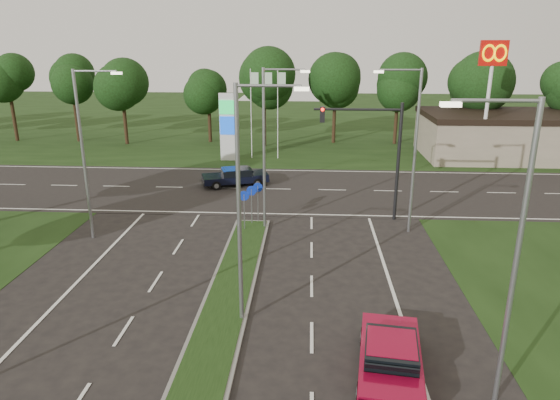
{
  "coord_description": "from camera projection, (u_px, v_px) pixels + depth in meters",
  "views": [
    {
      "loc": [
        3.29,
        -10.84,
        10.31
      ],
      "look_at": [
        1.77,
        14.53,
        2.2
      ],
      "focal_mm": 32.0,
      "sensor_mm": 36.0,
      "label": 1
    }
  ],
  "objects": [
    {
      "name": "streetlight_right_far",
      "position": [
        412.0,
        143.0,
        26.8
      ],
      "size": [
        2.53,
        0.22,
        9.0
      ],
      "rotation": [
        0.0,
        0.0,
        3.14
      ],
      "color": "gray",
      "rests_on": "ground"
    },
    {
      "name": "streetlight_median_near",
      "position": [
        244.0,
        195.0,
        17.73
      ],
      "size": [
        2.53,
        0.22,
        9.0
      ],
      "color": "gray",
      "rests_on": "ground"
    },
    {
      "name": "treeline_far",
      "position": [
        279.0,
        78.0,
        49.52
      ],
      "size": [
        6.0,
        6.0,
        9.9
      ],
      "color": "black",
      "rests_on": "ground"
    },
    {
      "name": "median_signs",
      "position": [
        251.0,
        198.0,
        28.7
      ],
      "size": [
        1.16,
        1.76,
        2.38
      ],
      "color": "gray",
      "rests_on": "ground"
    },
    {
      "name": "red_sedan",
      "position": [
        390.0,
        357.0,
        15.92
      ],
      "size": [
        2.53,
        4.91,
        1.29
      ],
      "rotation": [
        0.0,
        0.0,
        -0.13
      ],
      "color": "maroon",
      "rests_on": "ground"
    },
    {
      "name": "cross_road",
      "position": [
        264.0,
        189.0,
        36.45
      ],
      "size": [
        160.0,
        12.0,
        0.02
      ],
      "primitive_type": "cube",
      "color": "black",
      "rests_on": "ground"
    },
    {
      "name": "streetlight_median_far",
      "position": [
        268.0,
        142.0,
        27.24
      ],
      "size": [
        2.53,
        0.22,
        9.0
      ],
      "color": "gray",
      "rests_on": "ground"
    },
    {
      "name": "streetlight_right_near",
      "position": [
        511.0,
        244.0,
        13.48
      ],
      "size": [
        2.53,
        0.22,
        9.0
      ],
      "rotation": [
        0.0,
        0.0,
        3.14
      ],
      "color": "gray",
      "rests_on": "ground"
    },
    {
      "name": "navy_sedan",
      "position": [
        235.0,
        176.0,
        37.14
      ],
      "size": [
        5.13,
        3.3,
        1.31
      ],
      "rotation": [
        0.0,
        0.0,
        1.88
      ],
      "color": "black",
      "rests_on": "ground"
    },
    {
      "name": "gas_pylon",
      "position": [
        230.0,
        125.0,
        44.3
      ],
      "size": [
        5.8,
        1.26,
        8.0
      ],
      "color": "silver",
      "rests_on": "ground"
    },
    {
      "name": "streetlight_left_far",
      "position": [
        86.0,
        147.0,
        25.87
      ],
      "size": [
        2.53,
        0.22,
        9.0
      ],
      "color": "gray",
      "rests_on": "ground"
    },
    {
      "name": "verge_far",
      "position": [
        285.0,
        123.0,
        65.93
      ],
      "size": [
        160.0,
        50.0,
        0.02
      ],
      "primitive_type": "cube",
      "color": "black",
      "rests_on": "ground"
    },
    {
      "name": "commercial_building",
      "position": [
        512.0,
        136.0,
        46.0
      ],
      "size": [
        16.0,
        9.0,
        4.0
      ],
      "primitive_type": "cube",
      "color": "gray",
      "rests_on": "ground"
    },
    {
      "name": "median_kerb",
      "position": [
        212.0,
        349.0,
        17.41
      ],
      "size": [
        2.0,
        26.0,
        0.12
      ],
      "primitive_type": "cube",
      "color": "slate",
      "rests_on": "ground"
    },
    {
      "name": "traffic_signal",
      "position": [
        377.0,
        143.0,
        28.92
      ],
      "size": [
        5.1,
        0.42,
        7.0
      ],
      "color": "black",
      "rests_on": "ground"
    },
    {
      "name": "mcdonalds_sign",
      "position": [
        492.0,
        71.0,
        40.58
      ],
      "size": [
        2.2,
        0.47,
        10.4
      ],
      "color": "silver",
      "rests_on": "ground"
    }
  ]
}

